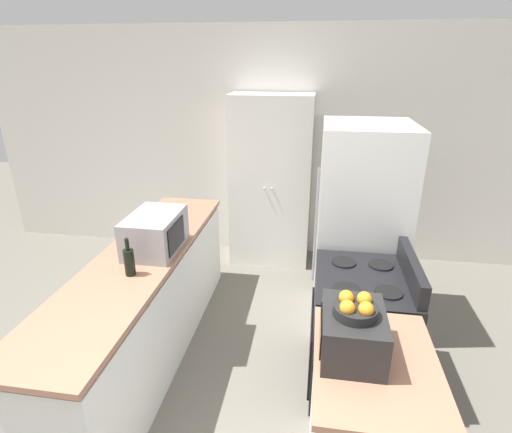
{
  "coord_description": "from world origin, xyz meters",
  "views": [
    {
      "loc": [
        0.46,
        -1.09,
        2.25
      ],
      "look_at": [
        0.0,
        1.89,
        1.05
      ],
      "focal_mm": 28.0,
      "sensor_mm": 36.0,
      "label": 1
    }
  ],
  "objects_px": {
    "wine_bottle": "(129,261)",
    "toaster_oven": "(352,333)",
    "pantry_cabinet": "(271,182)",
    "microwave": "(155,232)",
    "stove": "(359,331)",
    "fruit_bowl": "(355,307)",
    "refrigerator": "(359,229)"
  },
  "relations": [
    {
      "from": "stove",
      "to": "wine_bottle",
      "type": "xyz_separation_m",
      "value": [
        -1.56,
        -0.21,
        0.54
      ]
    },
    {
      "from": "microwave",
      "to": "fruit_bowl",
      "type": "xyz_separation_m",
      "value": [
        1.39,
        -0.97,
        0.13
      ]
    },
    {
      "from": "pantry_cabinet",
      "to": "wine_bottle",
      "type": "relative_size",
      "value": 7.13
    },
    {
      "from": "microwave",
      "to": "wine_bottle",
      "type": "height_order",
      "value": "microwave"
    },
    {
      "from": "stove",
      "to": "toaster_oven",
      "type": "relative_size",
      "value": 2.71
    },
    {
      "from": "toaster_oven",
      "to": "stove",
      "type": "bearing_deg",
      "value": 79.42
    },
    {
      "from": "microwave",
      "to": "fruit_bowl",
      "type": "relative_size",
      "value": 2.53
    },
    {
      "from": "microwave",
      "to": "stove",
      "type": "bearing_deg",
      "value": -6.93
    },
    {
      "from": "stove",
      "to": "fruit_bowl",
      "type": "xyz_separation_m",
      "value": [
        -0.14,
        -0.78,
        0.71
      ]
    },
    {
      "from": "refrigerator",
      "to": "toaster_oven",
      "type": "height_order",
      "value": "refrigerator"
    },
    {
      "from": "stove",
      "to": "wine_bottle",
      "type": "bearing_deg",
      "value": -172.44
    },
    {
      "from": "stove",
      "to": "microwave",
      "type": "height_order",
      "value": "microwave"
    },
    {
      "from": "stove",
      "to": "toaster_oven",
      "type": "bearing_deg",
      "value": -100.58
    },
    {
      "from": "pantry_cabinet",
      "to": "refrigerator",
      "type": "height_order",
      "value": "pantry_cabinet"
    },
    {
      "from": "pantry_cabinet",
      "to": "fruit_bowl",
      "type": "bearing_deg",
      "value": -74.9
    },
    {
      "from": "pantry_cabinet",
      "to": "stove",
      "type": "relative_size",
      "value": 1.82
    },
    {
      "from": "refrigerator",
      "to": "wine_bottle",
      "type": "bearing_deg",
      "value": -147.46
    },
    {
      "from": "wine_bottle",
      "to": "toaster_oven",
      "type": "height_order",
      "value": "wine_bottle"
    },
    {
      "from": "refrigerator",
      "to": "microwave",
      "type": "bearing_deg",
      "value": -158.3
    },
    {
      "from": "pantry_cabinet",
      "to": "wine_bottle",
      "type": "bearing_deg",
      "value": -108.68
    },
    {
      "from": "stove",
      "to": "fruit_bowl",
      "type": "bearing_deg",
      "value": -100.37
    },
    {
      "from": "refrigerator",
      "to": "microwave",
      "type": "relative_size",
      "value": 3.38
    },
    {
      "from": "stove",
      "to": "toaster_oven",
      "type": "xyz_separation_m",
      "value": [
        -0.14,
        -0.76,
        0.55
      ]
    },
    {
      "from": "wine_bottle",
      "to": "toaster_oven",
      "type": "xyz_separation_m",
      "value": [
        1.42,
        -0.56,
        0.02
      ]
    },
    {
      "from": "pantry_cabinet",
      "to": "microwave",
      "type": "bearing_deg",
      "value": -111.84
    },
    {
      "from": "pantry_cabinet",
      "to": "toaster_oven",
      "type": "height_order",
      "value": "pantry_cabinet"
    },
    {
      "from": "wine_bottle",
      "to": "toaster_oven",
      "type": "bearing_deg",
      "value": -21.5
    },
    {
      "from": "pantry_cabinet",
      "to": "toaster_oven",
      "type": "xyz_separation_m",
      "value": [
        0.71,
        -2.63,
        0.05
      ]
    },
    {
      "from": "pantry_cabinet",
      "to": "fruit_bowl",
      "type": "xyz_separation_m",
      "value": [
        0.71,
        -2.65,
        0.21
      ]
    },
    {
      "from": "pantry_cabinet",
      "to": "wine_bottle",
      "type": "height_order",
      "value": "pantry_cabinet"
    },
    {
      "from": "toaster_oven",
      "to": "refrigerator",
      "type": "bearing_deg",
      "value": 83.63
    },
    {
      "from": "refrigerator",
      "to": "fruit_bowl",
      "type": "xyz_separation_m",
      "value": [
        -0.18,
        -1.59,
        0.27
      ]
    }
  ]
}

